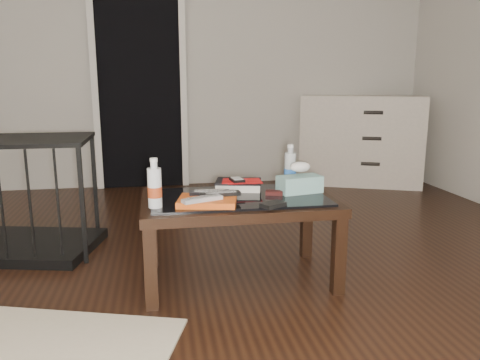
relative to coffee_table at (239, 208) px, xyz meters
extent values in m
plane|color=black|center=(-0.16, -0.08, -0.40)|extent=(5.00, 5.00, 0.00)
plane|color=#BAB6AB|center=(-0.16, 2.42, 0.95)|extent=(5.00, 0.00, 5.00)
cube|color=black|center=(-0.56, 2.39, 0.60)|extent=(0.80, 0.05, 2.00)
cube|color=silver|center=(-0.98, 2.36, 0.60)|extent=(0.06, 0.04, 2.04)
cube|color=silver|center=(-0.14, 2.36, 0.60)|extent=(0.06, 0.04, 2.04)
cube|color=black|center=(-0.46, -0.26, -0.20)|extent=(0.06, 0.06, 0.40)
cube|color=black|center=(0.46, -0.26, -0.20)|extent=(0.06, 0.06, 0.40)
cube|color=black|center=(-0.46, 0.26, -0.20)|extent=(0.06, 0.06, 0.40)
cube|color=black|center=(0.46, 0.26, -0.20)|extent=(0.06, 0.06, 0.40)
cube|color=black|center=(0.00, 0.00, 0.03)|extent=(1.00, 0.60, 0.05)
cube|color=black|center=(0.00, 0.00, 0.06)|extent=(0.90, 0.50, 0.01)
cube|color=beige|center=(1.64, 2.15, 0.05)|extent=(1.30, 0.91, 0.90)
cylinder|color=black|center=(1.64, 1.89, -0.15)|extent=(0.18, 0.10, 0.04)
cylinder|color=black|center=(1.64, 1.89, 0.10)|extent=(0.18, 0.10, 0.04)
cylinder|color=black|center=(1.64, 1.89, 0.35)|extent=(0.18, 0.10, 0.04)
cube|color=black|center=(-1.28, 0.66, -0.37)|extent=(1.01, 0.79, 0.06)
cube|color=black|center=(-1.28, 0.66, 0.30)|extent=(1.01, 0.79, 0.02)
cube|color=black|center=(-0.85, 0.38, -0.05)|extent=(0.03, 0.03, 0.70)
cube|color=black|center=(-0.85, 0.94, -0.05)|extent=(0.03, 0.03, 0.70)
cube|color=#D04F13|center=(-0.18, -0.13, 0.08)|extent=(0.32, 0.26, 0.03)
cube|color=#A6A6AB|center=(-0.21, -0.18, 0.11)|extent=(0.20, 0.12, 0.02)
cube|color=black|center=(-0.11, -0.09, 0.11)|extent=(0.20, 0.07, 0.02)
cube|color=black|center=(-0.16, -0.05, 0.11)|extent=(0.20, 0.06, 0.02)
cube|color=black|center=(0.03, 0.16, 0.09)|extent=(0.29, 0.25, 0.05)
cube|color=red|center=(0.03, 0.15, 0.11)|extent=(0.21, 0.17, 0.01)
cube|color=black|center=(0.01, 0.14, 0.12)|extent=(0.08, 0.11, 0.02)
cube|color=black|center=(0.19, 0.00, 0.08)|extent=(0.10, 0.07, 0.02)
cube|color=black|center=(0.13, -0.23, 0.07)|extent=(0.14, 0.12, 0.02)
cylinder|color=silver|center=(-0.43, -0.15, 0.18)|extent=(0.07, 0.07, 0.24)
cylinder|color=#B7BFC2|center=(0.33, 0.19, 0.18)|extent=(0.07, 0.07, 0.24)
cube|color=teal|center=(0.34, 0.03, 0.11)|extent=(0.25, 0.17, 0.09)
camera|label=1|loc=(-0.40, -2.33, 0.66)|focal=35.00mm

